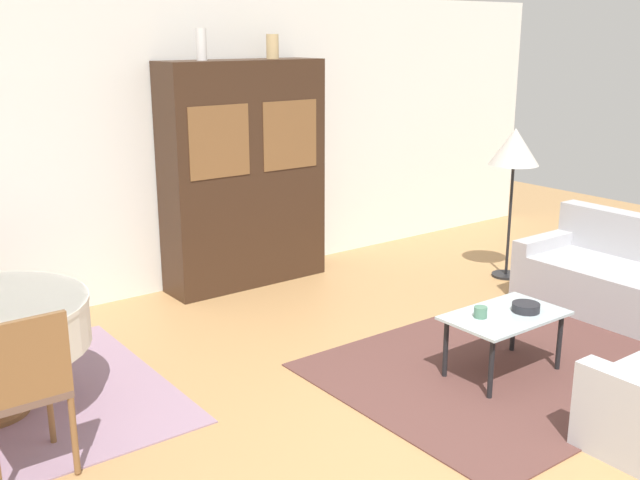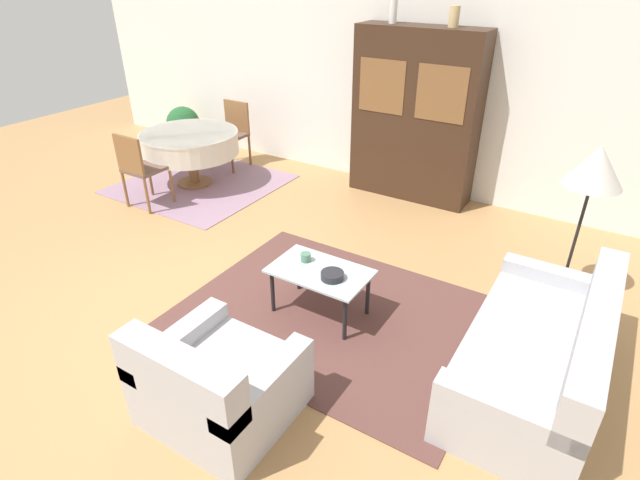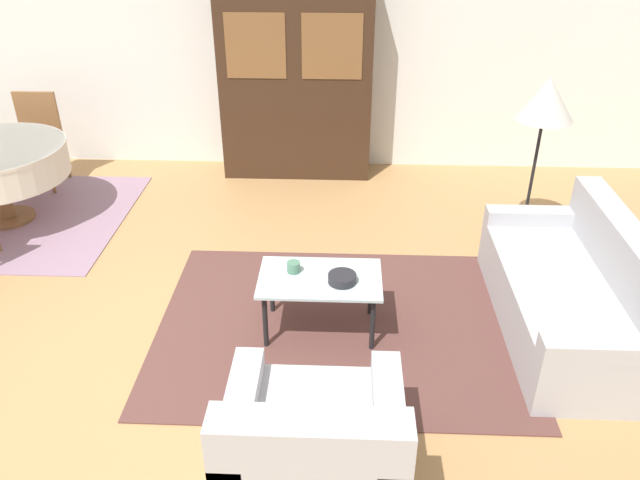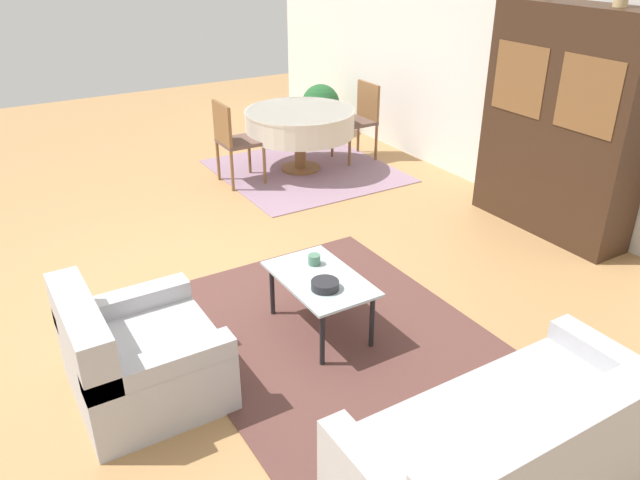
% 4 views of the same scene
% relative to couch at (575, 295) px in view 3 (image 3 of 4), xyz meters
% --- Properties ---
extents(ground_plane, '(14.00, 14.00, 0.00)m').
position_rel_couch_xyz_m(ground_plane, '(-2.95, -0.61, -0.29)').
color(ground_plane, tan).
extents(wall_back, '(10.00, 0.06, 2.70)m').
position_rel_couch_xyz_m(wall_back, '(-2.95, 3.02, 1.06)').
color(wall_back, white).
rests_on(wall_back, ground_plane).
extents(area_rug, '(2.64, 2.01, 0.01)m').
position_rel_couch_xyz_m(area_rug, '(-1.66, -0.05, -0.28)').
color(area_rug, brown).
rests_on(area_rug, ground_plane).
extents(dining_rug, '(2.04, 1.98, 0.01)m').
position_rel_couch_xyz_m(dining_rug, '(-4.79, 1.50, -0.28)').
color(dining_rug, gray).
rests_on(dining_rug, ground_plane).
extents(couch, '(0.87, 1.82, 0.80)m').
position_rel_couch_xyz_m(couch, '(0.00, 0.00, 0.00)').
color(couch, '#B2B2B7').
rests_on(couch, ground_plane).
extents(armchair, '(0.93, 0.87, 0.78)m').
position_rel_couch_xyz_m(armchair, '(-1.78, -1.45, -0.00)').
color(armchair, '#B2B2B7').
rests_on(armchair, ground_plane).
extents(coffee_table, '(0.85, 0.53, 0.44)m').
position_rel_couch_xyz_m(coffee_table, '(-1.80, -0.10, 0.11)').
color(coffee_table, black).
rests_on(coffee_table, area_rug).
extents(display_cabinet, '(1.57, 0.46, 2.11)m').
position_rel_couch_xyz_m(display_cabinet, '(-2.17, 2.74, 0.77)').
color(display_cabinet, '#382316').
rests_on(display_cabinet, ground_plane).
extents(dining_chair_far, '(0.44, 0.44, 0.95)m').
position_rel_couch_xyz_m(dining_chair_far, '(-4.86, 2.34, 0.27)').
color(dining_chair_far, brown).
rests_on(dining_chair_far, dining_rug).
extents(floor_lamp, '(0.48, 0.48, 1.47)m').
position_rel_couch_xyz_m(floor_lamp, '(-0.02, 1.33, 0.97)').
color(floor_lamp, black).
rests_on(floor_lamp, ground_plane).
extents(cup, '(0.09, 0.09, 0.08)m').
position_rel_couch_xyz_m(cup, '(-1.99, -0.04, 0.20)').
color(cup, '#4C7A60').
rests_on(cup, coffee_table).
extents(bowl, '(0.19, 0.19, 0.06)m').
position_rel_couch_xyz_m(bowl, '(-1.65, -0.15, 0.19)').
color(bowl, '#232328').
rests_on(bowl, coffee_table).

